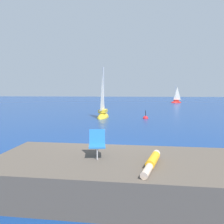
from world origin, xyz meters
The scene contains 9 objects.
ground_plane centered at (0.00, 0.00, 0.00)m, with size 160.00×160.00×0.00m, color navy.
shore_ledge centered at (1.02, -3.69, 0.50)m, with size 8.28×3.20×1.00m, color brown.
boulder_seaward centered at (-0.54, -1.88, 0.00)m, with size 1.58×1.26×0.87m, color brown.
boulder_inland centered at (2.29, -2.13, 0.00)m, with size 1.57×1.25×0.86m, color brown.
sailboat_near centered at (-2.07, 12.88, 0.32)m, with size 1.33×3.23×5.91m.
sailboat_far centered at (11.04, 39.86, 0.25)m, with size 2.50×1.29×4.55m.
person_sunbather centered at (1.50, -4.18, 1.11)m, with size 0.65×1.72×0.25m.
beach_chair centered at (-0.08, -3.49, 1.44)m, with size 0.56×0.66×0.80m.
marker_buoy centered at (2.42, 12.60, 0.01)m, with size 0.56×0.56×1.13m.
Camera 1 is at (0.94, -9.77, 3.01)m, focal length 34.52 mm.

